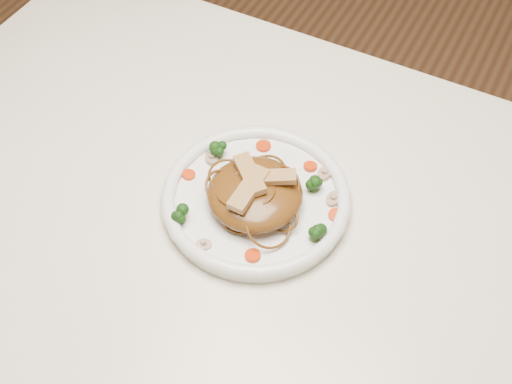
% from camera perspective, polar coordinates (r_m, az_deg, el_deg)
% --- Properties ---
extents(table, '(1.20, 0.80, 0.75)m').
position_cam_1_polar(table, '(1.02, -0.54, -5.28)').
color(table, '#F3E9CE').
rests_on(table, ground).
extents(plate, '(0.34, 0.34, 0.02)m').
position_cam_1_polar(plate, '(0.94, 0.00, -0.83)').
color(plate, white).
rests_on(plate, table).
extents(noodle_mound, '(0.17, 0.17, 0.04)m').
position_cam_1_polar(noodle_mound, '(0.91, -0.09, -0.14)').
color(noodle_mound, brown).
rests_on(noodle_mound, plate).
extents(chicken_a, '(0.07, 0.05, 0.01)m').
position_cam_1_polar(chicken_a, '(0.89, 1.37, 1.29)').
color(chicken_a, tan).
rests_on(chicken_a, noodle_mound).
extents(chicken_b, '(0.07, 0.07, 0.01)m').
position_cam_1_polar(chicken_b, '(0.90, -0.55, 1.53)').
color(chicken_b, tan).
rests_on(chicken_b, noodle_mound).
extents(chicken_c, '(0.03, 0.08, 0.01)m').
position_cam_1_polar(chicken_c, '(0.88, -0.63, 0.27)').
color(chicken_c, tan).
rests_on(chicken_c, noodle_mound).
extents(broccoli_0, '(0.03, 0.03, 0.03)m').
position_cam_1_polar(broccoli_0, '(0.93, 5.11, 0.79)').
color(broccoli_0, '#19470E').
rests_on(broccoli_0, plate).
extents(broccoli_1, '(0.03, 0.03, 0.03)m').
position_cam_1_polar(broccoli_1, '(0.97, -3.33, 3.67)').
color(broccoli_1, '#19470E').
rests_on(broccoli_1, plate).
extents(broccoli_2, '(0.03, 0.03, 0.03)m').
position_cam_1_polar(broccoli_2, '(0.90, -6.56, -1.98)').
color(broccoli_2, '#19470E').
rests_on(broccoli_2, plate).
extents(broccoli_3, '(0.03, 0.03, 0.03)m').
position_cam_1_polar(broccoli_3, '(0.88, 5.08, -3.45)').
color(broccoli_3, '#19470E').
rests_on(broccoli_3, plate).
extents(carrot_0, '(0.02, 0.02, 0.00)m').
position_cam_1_polar(carrot_0, '(0.97, 4.70, 2.23)').
color(carrot_0, red).
rests_on(carrot_0, plate).
extents(carrot_1, '(0.02, 0.02, 0.00)m').
position_cam_1_polar(carrot_1, '(0.96, -5.81, 1.49)').
color(carrot_1, red).
rests_on(carrot_1, plate).
extents(carrot_2, '(0.03, 0.03, 0.00)m').
position_cam_1_polar(carrot_2, '(0.92, 6.90, -1.98)').
color(carrot_2, red).
rests_on(carrot_2, plate).
extents(carrot_3, '(0.03, 0.03, 0.00)m').
position_cam_1_polar(carrot_3, '(0.99, 0.64, 4.00)').
color(carrot_3, red).
rests_on(carrot_3, plate).
extents(carrot_4, '(0.03, 0.03, 0.00)m').
position_cam_1_polar(carrot_4, '(0.87, -0.29, -5.49)').
color(carrot_4, red).
rests_on(carrot_4, plate).
extents(mushroom_0, '(0.03, 0.03, 0.01)m').
position_cam_1_polar(mushroom_0, '(0.89, -4.54, -4.54)').
color(mushroom_0, tan).
rests_on(mushroom_0, plate).
extents(mushroom_1, '(0.03, 0.03, 0.01)m').
position_cam_1_polar(mushroom_1, '(0.93, 6.68, -0.61)').
color(mushroom_1, tan).
rests_on(mushroom_1, plate).
extents(mushroom_2, '(0.04, 0.04, 0.01)m').
position_cam_1_polar(mushroom_2, '(0.98, -3.84, 2.92)').
color(mushroom_2, tan).
rests_on(mushroom_2, plate).
extents(mushroom_3, '(0.03, 0.03, 0.01)m').
position_cam_1_polar(mushroom_3, '(0.96, 5.91, 1.59)').
color(mushroom_3, tan).
rests_on(mushroom_3, plate).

